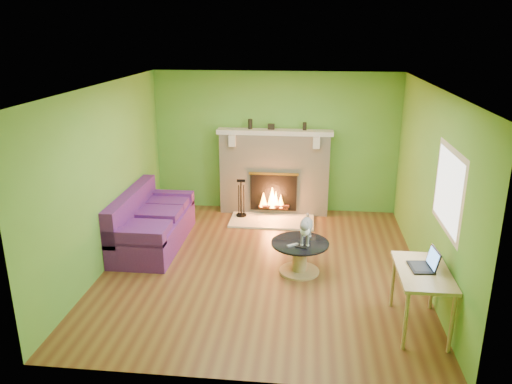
# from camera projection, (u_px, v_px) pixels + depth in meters

# --- Properties ---
(floor) EXTENTS (5.00, 5.00, 0.00)m
(floor) POSITION_uv_depth(u_px,v_px,m) (262.00, 267.00, 7.30)
(floor) COLOR brown
(floor) RESTS_ON ground
(ceiling) EXTENTS (5.00, 5.00, 0.00)m
(ceiling) POSITION_uv_depth(u_px,v_px,m) (263.00, 86.00, 6.49)
(ceiling) COLOR white
(ceiling) RESTS_ON wall_back
(wall_back) EXTENTS (5.00, 0.00, 5.00)m
(wall_back) POSITION_uv_depth(u_px,v_px,m) (275.00, 143.00, 9.26)
(wall_back) COLOR #589731
(wall_back) RESTS_ON floor
(wall_front) EXTENTS (5.00, 0.00, 5.00)m
(wall_front) POSITION_uv_depth(u_px,v_px,m) (236.00, 262.00, 4.54)
(wall_front) COLOR #589731
(wall_front) RESTS_ON floor
(wall_left) EXTENTS (0.00, 5.00, 5.00)m
(wall_left) POSITION_uv_depth(u_px,v_px,m) (106.00, 177.00, 7.13)
(wall_left) COLOR #589731
(wall_left) RESTS_ON floor
(wall_right) EXTENTS (0.00, 5.00, 5.00)m
(wall_right) POSITION_uv_depth(u_px,v_px,m) (430.00, 187.00, 6.67)
(wall_right) COLOR #589731
(wall_right) RESTS_ON floor
(window_frame) EXTENTS (0.00, 1.20, 1.20)m
(window_frame) POSITION_uv_depth(u_px,v_px,m) (449.00, 190.00, 5.74)
(window_frame) COLOR silver
(window_frame) RESTS_ON wall_right
(window_pane) EXTENTS (0.00, 1.06, 1.06)m
(window_pane) POSITION_uv_depth(u_px,v_px,m) (448.00, 190.00, 5.74)
(window_pane) COLOR white
(window_pane) RESTS_ON wall_right
(fireplace) EXTENTS (2.10, 0.46, 1.58)m
(fireplace) POSITION_uv_depth(u_px,v_px,m) (274.00, 173.00, 9.25)
(fireplace) COLOR #BDB69C
(fireplace) RESTS_ON floor
(hearth) EXTENTS (1.50, 0.75, 0.03)m
(hearth) POSITION_uv_depth(u_px,v_px,m) (272.00, 221.00, 9.00)
(hearth) COLOR beige
(hearth) RESTS_ON floor
(mantel) EXTENTS (2.10, 0.28, 0.08)m
(mantel) POSITION_uv_depth(u_px,v_px,m) (275.00, 132.00, 8.99)
(mantel) COLOR beige
(mantel) RESTS_ON fireplace
(sofa) EXTENTS (0.89, 1.96, 0.88)m
(sofa) POSITION_uv_depth(u_px,v_px,m) (150.00, 225.00, 7.95)
(sofa) COLOR #4E1B68
(sofa) RESTS_ON floor
(coffee_table) EXTENTS (0.82, 0.82, 0.46)m
(coffee_table) POSITION_uv_depth(u_px,v_px,m) (300.00, 255.00, 7.06)
(coffee_table) COLOR tan
(coffee_table) RESTS_ON floor
(desk) EXTENTS (0.58, 0.99, 0.74)m
(desk) POSITION_uv_depth(u_px,v_px,m) (423.00, 278.00, 5.63)
(desk) COLOR tan
(desk) RESTS_ON floor
(cat) EXTENTS (0.29, 0.66, 0.40)m
(cat) POSITION_uv_depth(u_px,v_px,m) (306.00, 228.00, 6.97)
(cat) COLOR slate
(cat) RESTS_ON coffee_table
(remote_silver) EXTENTS (0.16, 0.14, 0.02)m
(remote_silver) POSITION_uv_depth(u_px,v_px,m) (293.00, 245.00, 6.89)
(remote_silver) COLOR gray
(remote_silver) RESTS_ON coffee_table
(remote_black) EXTENTS (0.17, 0.08, 0.02)m
(remote_black) POSITION_uv_depth(u_px,v_px,m) (301.00, 247.00, 6.82)
(remote_black) COLOR black
(remote_black) RESTS_ON coffee_table
(laptop) EXTENTS (0.31, 0.35, 0.24)m
(laptop) POSITION_uv_depth(u_px,v_px,m) (422.00, 259.00, 5.61)
(laptop) COLOR black
(laptop) RESTS_ON desk
(fire_tools) EXTENTS (0.19, 0.19, 0.70)m
(fire_tools) POSITION_uv_depth(u_px,v_px,m) (241.00, 198.00, 9.09)
(fire_tools) COLOR black
(fire_tools) RESTS_ON hearth
(mantel_vase_left) EXTENTS (0.08, 0.08, 0.18)m
(mantel_vase_left) POSITION_uv_depth(u_px,v_px,m) (250.00, 124.00, 9.02)
(mantel_vase_left) COLOR black
(mantel_vase_left) RESTS_ON mantel
(mantel_vase_right) EXTENTS (0.07, 0.07, 0.14)m
(mantel_vase_right) POSITION_uv_depth(u_px,v_px,m) (305.00, 126.00, 8.93)
(mantel_vase_right) COLOR black
(mantel_vase_right) RESTS_ON mantel
(mantel_box) EXTENTS (0.12, 0.08, 0.10)m
(mantel_box) POSITION_uv_depth(u_px,v_px,m) (271.00, 127.00, 9.00)
(mantel_box) COLOR black
(mantel_box) RESTS_ON mantel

